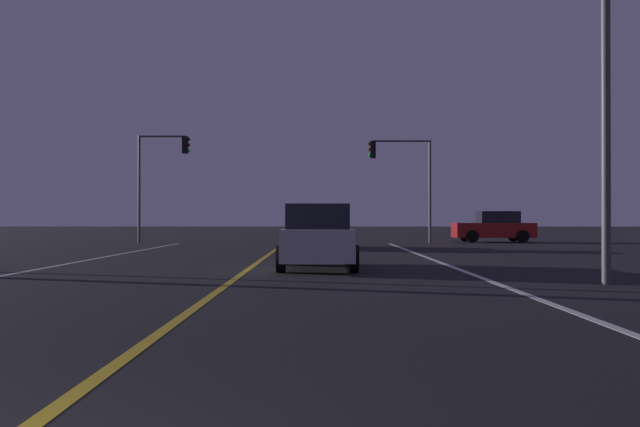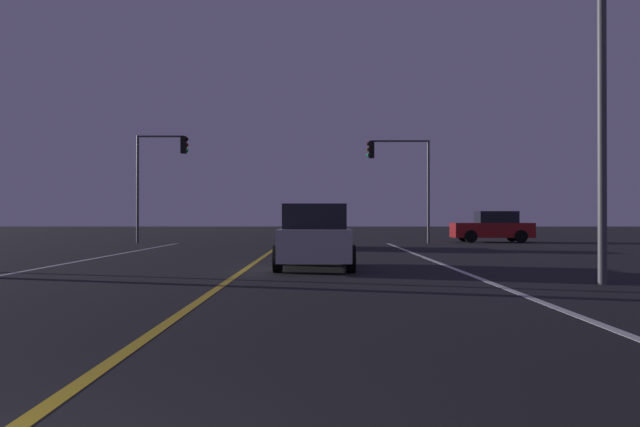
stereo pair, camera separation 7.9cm
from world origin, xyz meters
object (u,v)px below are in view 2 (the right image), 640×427
car_lead_same_lane (317,238)px  car_ahead_far (316,230)px  traffic_light_near_right (401,166)px  car_crossing_side (495,227)px  traffic_light_near_left (163,164)px  street_lamp_right_near (583,52)px

car_lead_same_lane → car_ahead_far: bearing=0.7°
traffic_light_near_right → car_lead_same_lane: bearing=76.5°
car_ahead_far → car_crossing_side: bearing=-52.8°
traffic_light_near_left → car_ahead_far: bearing=-36.3°
car_ahead_far → traffic_light_near_left: traffic_light_near_left is taller
car_lead_same_lane → car_crossing_side: same height
car_ahead_far → car_lead_same_lane: same height
traffic_light_near_right → car_crossing_side: bearing=-164.6°
car_crossing_side → traffic_light_near_left: (-17.89, -1.47, 3.37)m
car_crossing_side → traffic_light_near_right: 6.41m
traffic_light_near_right → traffic_light_near_left: bearing=0.0°
car_crossing_side → street_lamp_right_near: bearing=79.9°
car_ahead_far → car_crossing_side: (9.78, 7.43, 0.00)m
car_ahead_far → traffic_light_near_right: (4.44, 5.96, 3.23)m
car_crossing_side → traffic_light_near_right: traffic_light_near_right is taller
car_crossing_side → traffic_light_near_left: bearing=4.7°
street_lamp_right_near → car_crossing_side: bearing=-100.1°
car_lead_same_lane → traffic_light_near_right: (4.30, 17.90, 3.23)m
traffic_light_near_right → street_lamp_right_near: size_ratio=0.74×
traffic_light_near_left → street_lamp_right_near: bearing=-58.3°
car_crossing_side → traffic_light_near_left: size_ratio=0.76×
car_lead_same_lane → car_crossing_side: (9.64, 19.36, 0.00)m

